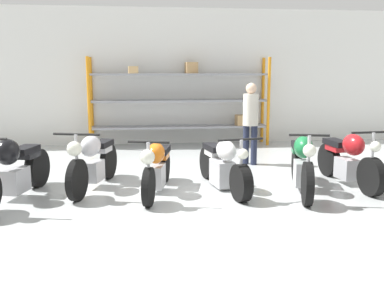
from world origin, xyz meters
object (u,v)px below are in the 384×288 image
Objects in this scene: person_browsing at (251,117)px; motorcycle_green at (302,163)px; motorcycle_black at (13,170)px; shelving_rack at (182,99)px; motorcycle_white at (223,165)px; motorcycle_red at (348,159)px; motorcycle_orange at (157,166)px; motorcycle_silver at (93,160)px.

motorcycle_green is at bearing 43.33° from person_browsing.
shelving_rack is at bearing 160.40° from motorcycle_black.
motorcycle_white is at bearing -86.30° from shelving_rack.
motorcycle_green is at bearing 64.46° from motorcycle_white.
motorcycle_red is at bearing 69.65° from person_browsing.
motorcycle_green is at bearing 98.09° from motorcycle_orange.
person_browsing reaches higher than motorcycle_red.
shelving_rack reaches higher than motorcycle_white.
motorcycle_black is 1.05× the size of motorcycle_white.
motorcycle_white is 2.19m from motorcycle_red.
motorcycle_orange is 3.29m from motorcycle_red.
motorcycle_green reaches higher than motorcycle_orange.
shelving_rack is 2.76× the size of person_browsing.
motorcycle_silver is 4.33m from motorcycle_red.
motorcycle_red reaches higher than motorcycle_orange.
person_browsing is (-0.32, 2.15, 0.53)m from motorcycle_green.
motorcycle_green reaches higher than motorcycle_red.
person_browsing is (1.20, -2.57, -0.21)m from shelving_rack.
shelving_rack is 2.18× the size of motorcycle_black.
motorcycle_green is (1.52, -4.72, -0.74)m from shelving_rack.
motorcycle_black is 1.10× the size of motorcycle_red.
motorcycle_green is at bearing -75.77° from motorcycle_red.
shelving_rack is 2.37× the size of motorcycle_silver.
motorcycle_red is (3.29, 0.14, 0.00)m from motorcycle_orange.
motorcycle_silver reaches higher than motorcycle_white.
shelving_rack is 4.68m from motorcycle_orange.
motorcycle_black reaches higher than motorcycle_green.
motorcycle_silver is 0.93× the size of motorcycle_green.
motorcycle_silver reaches higher than motorcycle_orange.
motorcycle_orange is 1.00× the size of motorcycle_red.
motorcycle_green is 1.00m from motorcycle_red.
shelving_rack is 2.29× the size of motorcycle_white.
person_browsing is at bearing -64.90° from shelving_rack.
motorcycle_white is at bearing 99.51° from motorcycle_silver.
motorcycle_red is at bearing 122.59° from motorcycle_green.
motorcycle_green is at bearing 102.56° from motorcycle_black.
motorcycle_orange is at bearing -92.54° from motorcycle_white.
shelving_rack reaches higher than person_browsing.
shelving_rack is 4.47m from motorcycle_white.
person_browsing is at bearing 132.89° from motorcycle_silver.
person_browsing is (-1.27, 1.83, 0.56)m from motorcycle_red.
shelving_rack is 5.01m from motorcycle_green.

